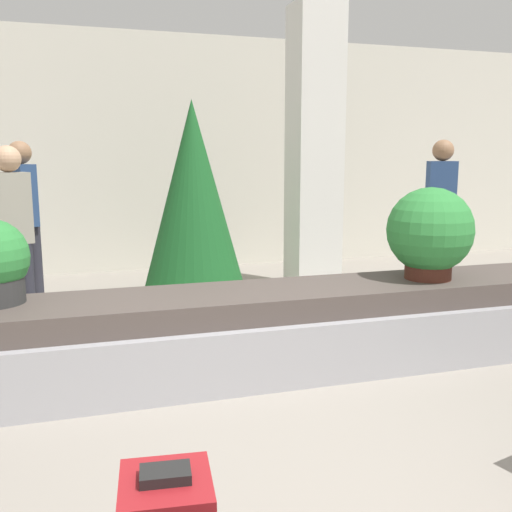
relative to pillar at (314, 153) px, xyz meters
name	(u,v)px	position (x,y,z in m)	size (l,w,h in m)	color
ground_plane	(356,492)	(-1.35, -3.83, -1.60)	(18.00, 18.00, 0.00)	gray
back_wall	(169,154)	(-1.35, 1.94, 0.00)	(18.00, 0.06, 3.20)	beige
carousel	(256,332)	(-1.35, -2.20, -1.31)	(7.29, 0.88, 0.61)	#9E9EA3
pillar	(314,153)	(0.00, 0.00, 0.00)	(0.52, 0.52, 3.20)	silver
potted_plant_1	(430,233)	(0.06, -2.22, -0.63)	(0.67, 0.67, 0.72)	#4C2319
traveler_0	(440,200)	(1.51, -0.25, -0.54)	(0.36, 0.27, 1.76)	#282833
traveler_1	(23,207)	(-3.13, 0.47, -0.56)	(0.33, 0.37, 1.72)	#282833
traveler_2	(12,222)	(-3.13, -0.62, -0.61)	(0.37, 0.29, 1.66)	#282833
decorated_tree	(193,196)	(-1.41, -0.13, -0.44)	(1.07, 1.07, 2.14)	#4C331E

